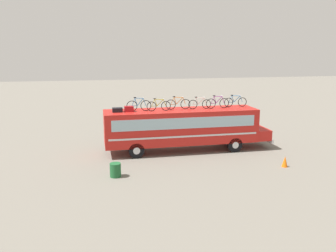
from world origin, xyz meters
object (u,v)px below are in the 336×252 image
(rooftop_bicycle_6, at_px, (235,102))
(luggage_bag_1, at_px, (117,110))
(bus, at_px, (184,126))
(luggage_bag_2, at_px, (129,109))
(rooftop_bicycle_3, at_px, (178,104))
(rooftop_bicycle_4, at_px, (200,104))
(trash_bin, at_px, (115,170))
(rooftop_bicycle_5, at_px, (218,103))
(rooftop_bicycle_2, at_px, (159,106))
(rooftop_bicycle_1, at_px, (139,105))
(traffic_cone, at_px, (285,162))

(rooftop_bicycle_6, bearing_deg, luggage_bag_1, -177.06)
(bus, distance_m, luggage_bag_2, 4.08)
(luggage_bag_1, xyz_separation_m, rooftop_bicycle_3, (4.24, 0.22, 0.25))
(luggage_bag_2, bearing_deg, rooftop_bicycle_4, 1.11)
(trash_bin, bearing_deg, rooftop_bicycle_6, 27.65)
(luggage_bag_1, relative_size, rooftop_bicycle_4, 0.41)
(luggage_bag_1, relative_size, rooftop_bicycle_5, 0.40)
(bus, height_order, rooftop_bicycle_6, rooftop_bicycle_6)
(rooftop_bicycle_3, relative_size, trash_bin, 2.21)
(rooftop_bicycle_2, xyz_separation_m, rooftop_bicycle_5, (4.31, 0.25, 0.02))
(rooftop_bicycle_5, bearing_deg, rooftop_bicycle_2, -176.65)
(rooftop_bicycle_4, xyz_separation_m, rooftop_bicycle_5, (1.33, 0.00, 0.02))
(rooftop_bicycle_1, height_order, traffic_cone, rooftop_bicycle_1)
(bus, distance_m, rooftop_bicycle_1, 3.54)
(rooftop_bicycle_4, bearing_deg, luggage_bag_2, -178.89)
(luggage_bag_2, height_order, trash_bin, luggage_bag_2)
(luggage_bag_2, bearing_deg, bus, 0.78)
(bus, bearing_deg, rooftop_bicycle_3, 154.65)
(bus, relative_size, luggage_bag_1, 17.64)
(rooftop_bicycle_4, height_order, trash_bin, rooftop_bicycle_4)
(rooftop_bicycle_5, bearing_deg, rooftop_bicycle_3, 177.44)
(rooftop_bicycle_1, distance_m, trash_bin, 5.63)
(rooftop_bicycle_5, relative_size, trash_bin, 2.14)
(rooftop_bicycle_6, relative_size, traffic_cone, 2.56)
(rooftop_bicycle_3, bearing_deg, bus, -25.35)
(luggage_bag_1, relative_size, trash_bin, 0.85)
(luggage_bag_1, relative_size, rooftop_bicycle_6, 0.39)
(bus, bearing_deg, rooftop_bicycle_5, 1.07)
(rooftop_bicycle_1, bearing_deg, rooftop_bicycle_2, -8.36)
(rooftop_bicycle_1, height_order, rooftop_bicycle_3, rooftop_bicycle_1)
(rooftop_bicycle_6, bearing_deg, rooftop_bicycle_3, -177.06)
(traffic_cone, bearing_deg, rooftop_bicycle_2, 147.12)
(rooftop_bicycle_5, relative_size, traffic_cone, 2.52)
(bus, xyz_separation_m, trash_bin, (-5.10, -4.37, -1.36))
(rooftop_bicycle_3, distance_m, rooftop_bicycle_6, 4.37)
(rooftop_bicycle_2, bearing_deg, bus, 6.46)
(bus, distance_m, rooftop_bicycle_3, 1.65)
(rooftop_bicycle_4, bearing_deg, rooftop_bicycle_3, 175.16)
(rooftop_bicycle_4, xyz_separation_m, traffic_cone, (4.08, -4.82, -3.00))
(luggage_bag_1, bearing_deg, rooftop_bicycle_5, 0.72)
(rooftop_bicycle_6, bearing_deg, bus, -174.30)
(luggage_bag_1, distance_m, luggage_bag_2, 0.77)
(luggage_bag_2, relative_size, trash_bin, 0.76)
(luggage_bag_2, xyz_separation_m, traffic_cone, (9.08, -4.72, -2.82))
(luggage_bag_1, height_order, rooftop_bicycle_4, rooftop_bicycle_4)
(traffic_cone, bearing_deg, rooftop_bicycle_6, 103.54)
(luggage_bag_2, xyz_separation_m, rooftop_bicycle_4, (5.00, 0.10, 0.18))
(bus, relative_size, traffic_cone, 17.62)
(luggage_bag_2, bearing_deg, rooftop_bicycle_6, 3.30)
(rooftop_bicycle_3, xyz_separation_m, traffic_cone, (5.61, -4.95, -3.03))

